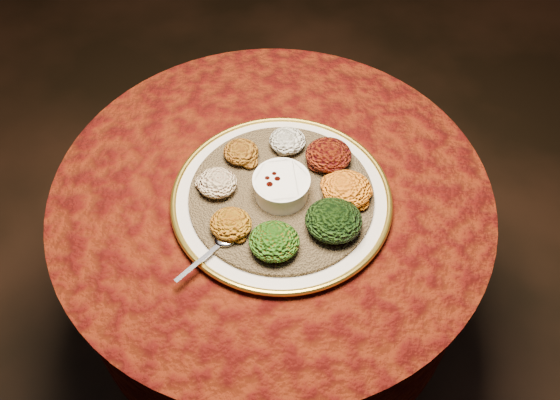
# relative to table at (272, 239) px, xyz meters

# --- Properties ---
(table) EXTENTS (0.96, 0.96, 0.73)m
(table) POSITION_rel_table_xyz_m (0.00, 0.00, 0.00)
(table) COLOR black
(table) RESTS_ON ground
(platter) EXTENTS (0.52, 0.52, 0.02)m
(platter) POSITION_rel_table_xyz_m (0.03, -0.02, 0.19)
(platter) COLOR beige
(platter) RESTS_ON table
(injera) EXTENTS (0.45, 0.45, 0.01)m
(injera) POSITION_rel_table_xyz_m (0.03, -0.02, 0.20)
(injera) COLOR olive
(injera) RESTS_ON platter
(stew_bowl) EXTENTS (0.12, 0.12, 0.05)m
(stew_bowl) POSITION_rel_table_xyz_m (0.03, -0.02, 0.24)
(stew_bowl) COLOR white
(stew_bowl) RESTS_ON injera
(spoon) EXTENTS (0.10, 0.12, 0.01)m
(spoon) POSITION_rel_table_xyz_m (-0.08, -0.17, 0.21)
(spoon) COLOR silver
(spoon) RESTS_ON injera
(portion_ayib) EXTENTS (0.08, 0.08, 0.04)m
(portion_ayib) POSITION_rel_table_xyz_m (0.02, 0.11, 0.23)
(portion_ayib) COLOR white
(portion_ayib) RESTS_ON injera
(portion_kitfo) EXTENTS (0.10, 0.10, 0.05)m
(portion_kitfo) POSITION_rel_table_xyz_m (0.11, 0.08, 0.23)
(portion_kitfo) COLOR black
(portion_kitfo) RESTS_ON injera
(portion_tikil) EXTENTS (0.10, 0.10, 0.05)m
(portion_tikil) POSITION_rel_table_xyz_m (0.16, -0.01, 0.23)
(portion_tikil) COLOR #B7840F
(portion_tikil) RESTS_ON injera
(portion_gomen) EXTENTS (0.11, 0.11, 0.06)m
(portion_gomen) POSITION_rel_table_xyz_m (0.14, -0.10, 0.24)
(portion_gomen) COLOR black
(portion_gomen) RESTS_ON injera
(portion_mixveg) EXTENTS (0.10, 0.09, 0.05)m
(portion_mixveg) POSITION_rel_table_xyz_m (0.03, -0.16, 0.23)
(portion_mixveg) COLOR #933709
(portion_mixveg) RESTS_ON injera
(portion_kik) EXTENTS (0.08, 0.08, 0.04)m
(portion_kik) POSITION_rel_table_xyz_m (-0.06, -0.13, 0.23)
(portion_kik) COLOR #9A620D
(portion_kik) RESTS_ON injera
(portion_timatim) EXTENTS (0.08, 0.08, 0.04)m
(portion_timatim) POSITION_rel_table_xyz_m (-0.11, -0.03, 0.23)
(portion_timatim) COLOR maroon
(portion_timatim) RESTS_ON injera
(portion_shiro) EXTENTS (0.08, 0.07, 0.04)m
(portion_shiro) POSITION_rel_table_xyz_m (-0.08, 0.07, 0.23)
(portion_shiro) COLOR #8F5611
(portion_shiro) RESTS_ON injera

